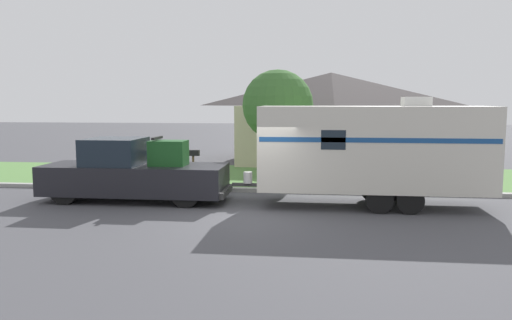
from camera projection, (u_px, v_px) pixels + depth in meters
name	position (u px, v px, depth m)	size (l,w,h in m)	color
ground_plane	(251.00, 216.00, 14.19)	(120.00, 120.00, 0.00)	#47474C
curb_strip	(264.00, 190.00, 17.88)	(80.00, 0.30, 0.14)	#999993
lawn_strip	(273.00, 177.00, 21.49)	(80.00, 7.00, 0.03)	#568442
house_across_street	(331.00, 116.00, 27.07)	(10.25, 7.51, 4.79)	beige
pickup_truck	(133.00, 173.00, 16.24)	(6.04, 1.98, 2.11)	black
travel_trailer	(373.00, 148.00, 15.24)	(7.82, 2.24, 3.37)	black
mailbox	(193.00, 159.00, 18.99)	(0.48, 0.20, 1.40)	brown
tree_in_yard	(278.00, 105.00, 20.79)	(2.96, 2.96, 4.56)	brown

